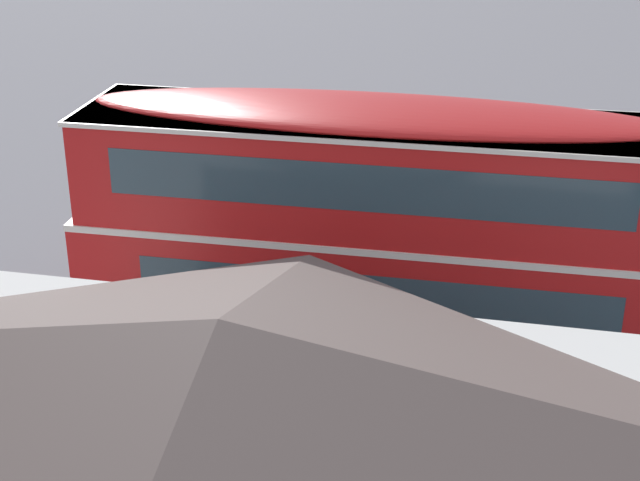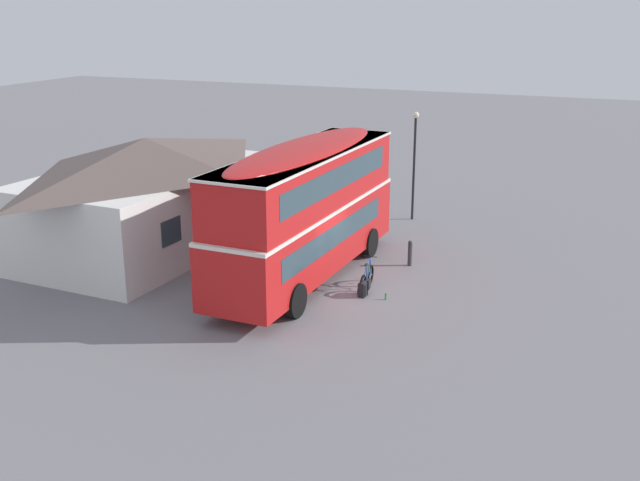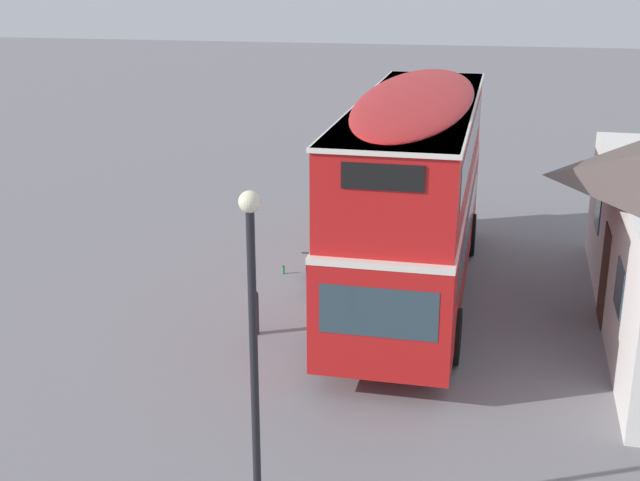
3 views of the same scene
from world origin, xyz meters
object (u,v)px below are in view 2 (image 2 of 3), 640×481
object	(u,v)px
water_bottle_green_metal	(386,297)
street_lamp	(414,154)
kerb_bollard	(410,253)
backpack_on_ground	(363,289)
double_decker_bus	(306,206)
touring_bicycle	(367,279)

from	to	relation	value
water_bottle_green_metal	street_lamp	bearing A→B (deg)	11.08
kerb_bollard	backpack_on_ground	bearing A→B (deg)	171.09
street_lamp	kerb_bollard	xyz separation A→B (m)	(-6.12, -1.67, -2.46)
double_decker_bus	street_lamp	xyz separation A→B (m)	(8.85, -1.33, 0.32)
backpack_on_ground	street_lamp	xyz separation A→B (m)	(9.71, 1.10, 2.68)
double_decker_bus	backpack_on_ground	distance (m)	3.51
street_lamp	backpack_on_ground	bearing A→B (deg)	-173.51
double_decker_bus	backpack_on_ground	size ratio (longest dim) A/B	19.62
double_decker_bus	street_lamp	size ratio (longest dim) A/B	2.19
backpack_on_ground	touring_bicycle	bearing A→B (deg)	7.47
touring_bicycle	street_lamp	xyz separation A→B (m)	(9.05, 1.02, 2.59)
water_bottle_green_metal	street_lamp	world-z (taller)	street_lamp
backpack_on_ground	street_lamp	size ratio (longest dim) A/B	0.11
water_bottle_green_metal	touring_bicycle	bearing A→B (deg)	54.00
backpack_on_ground	kerb_bollard	size ratio (longest dim) A/B	0.55
backpack_on_ground	street_lamp	world-z (taller)	street_lamp
street_lamp	kerb_bollard	size ratio (longest dim) A/B	4.97
touring_bicycle	backpack_on_ground	size ratio (longest dim) A/B	3.21
backpack_on_ground	kerb_bollard	xyz separation A→B (m)	(3.59, -0.56, 0.22)
touring_bicycle	street_lamp	distance (m)	9.47
kerb_bollard	touring_bicycle	bearing A→B (deg)	167.52
double_decker_bus	touring_bicycle	bearing A→B (deg)	-94.90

